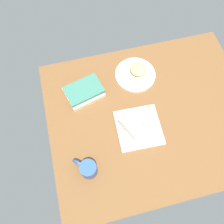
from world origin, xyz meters
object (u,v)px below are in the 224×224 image
sauce_cup (149,126)px  coffee_mug (88,169)px  book_stack (84,91)px  scone_pastry (138,69)px  square_plate (139,128)px  breakfast_wrap (132,126)px  round_plate (135,75)px

sauce_cup → coffee_mug: coffee_mug is taller
book_stack → scone_pastry: bearing=-170.1°
square_plate → book_stack: (23.22, -27.00, 1.49)cm
breakfast_wrap → book_stack: (19.25, -26.35, -2.76)cm
breakfast_wrap → book_stack: size_ratio=0.55×
scone_pastry → book_stack: 32.80cm
scone_pastry → sauce_cup: 33.69cm
square_plate → breakfast_wrap: 5.86cm
round_plate → sauce_cup: bearing=85.7°
square_plate → sauce_cup: 5.45cm
round_plate → book_stack: size_ratio=1.01×
square_plate → breakfast_wrap: bearing=-9.2°
coffee_mug → square_plate: bearing=-153.1°
sauce_cup → book_stack: size_ratio=0.24×
round_plate → breakfast_wrap: 33.23cm
round_plate → scone_pastry: (-1.65, -1.06, 3.24)cm
round_plate → square_plate: (7.40, 31.56, 0.10)cm
round_plate → square_plate: bearing=76.8°
round_plate → square_plate: size_ratio=1.02×
book_stack → coffee_mug: bearing=81.6°
scone_pastry → sauce_cup: (4.08, 33.43, -1.04)cm
breakfast_wrap → scone_pastry: bearing=-137.7°
sauce_cup → book_stack: bearing=-44.6°
scone_pastry → square_plate: scone_pastry is taller
square_plate → round_plate: bearing=-103.2°
scone_pastry → coffee_mug: 61.13cm
round_plate → scone_pastry: bearing=-147.3°
book_stack → round_plate: bearing=-171.5°
sauce_cup → book_stack: book_stack is taller
breakfast_wrap → coffee_mug: (25.41, 15.55, -0.32)cm
coffee_mug → breakfast_wrap: bearing=-148.5°
round_plate → coffee_mug: bearing=51.6°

